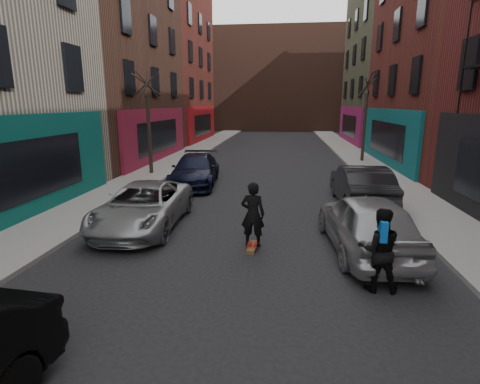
% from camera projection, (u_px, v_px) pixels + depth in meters
% --- Properties ---
extents(sidewalk_left, '(2.50, 84.00, 0.13)m').
position_uv_depth(sidewalk_left, '(199.00, 148.00, 32.17)').
color(sidewalk_left, gray).
rests_on(sidewalk_left, ground).
extents(sidewalk_right, '(2.50, 84.00, 0.13)m').
position_uv_depth(sidewalk_right, '(348.00, 150.00, 30.76)').
color(sidewalk_right, gray).
rests_on(sidewalk_right, ground).
extents(building_far, '(40.00, 10.00, 14.00)m').
position_uv_depth(building_far, '(279.00, 81.00, 54.98)').
color(building_far, '#47281E').
rests_on(building_far, ground).
extents(tree_left_far, '(2.00, 2.00, 6.50)m').
position_uv_depth(tree_left_far, '(148.00, 112.00, 19.80)').
color(tree_left_far, black).
rests_on(tree_left_far, sidewalk_left).
extents(tree_right_far, '(2.00, 2.00, 6.80)m').
position_uv_depth(tree_right_far, '(366.00, 108.00, 24.16)').
color(tree_right_far, black).
rests_on(tree_right_far, sidewalk_right).
extents(parked_left_far, '(2.42, 5.02, 1.38)m').
position_uv_depth(parked_left_far, '(143.00, 206.00, 11.80)').
color(parked_left_far, '#919599').
rests_on(parked_left_far, ground).
extents(parked_left_end, '(2.47, 5.16, 1.45)m').
position_uv_depth(parked_left_end, '(195.00, 170.00, 17.90)').
color(parked_left_end, black).
rests_on(parked_left_end, ground).
extents(parked_right_far, '(2.25, 4.82, 1.59)m').
position_uv_depth(parked_right_far, '(367.00, 223.00, 9.80)').
color(parked_right_far, '#9A9DA2').
rests_on(parked_right_far, ground).
extents(parked_right_end, '(1.78, 4.81, 1.57)m').
position_uv_depth(parked_right_end, '(361.00, 185.00, 14.29)').
color(parked_right_end, black).
rests_on(parked_right_end, ground).
extents(skateboard, '(0.28, 0.81, 0.10)m').
position_uv_depth(skateboard, '(252.00, 247.00, 10.12)').
color(skateboard, brown).
rests_on(skateboard, ground).
extents(skateboarder, '(0.67, 0.47, 1.76)m').
position_uv_depth(skateboarder, '(253.00, 214.00, 9.90)').
color(skateboarder, black).
rests_on(skateboarder, skateboard).
extents(pedestrian, '(0.89, 0.71, 1.79)m').
position_uv_depth(pedestrian, '(379.00, 250.00, 7.72)').
color(pedestrian, black).
rests_on(pedestrian, ground).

